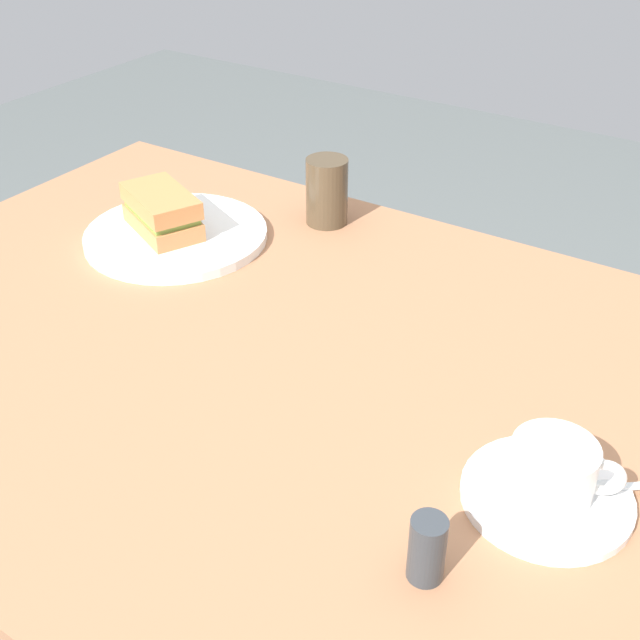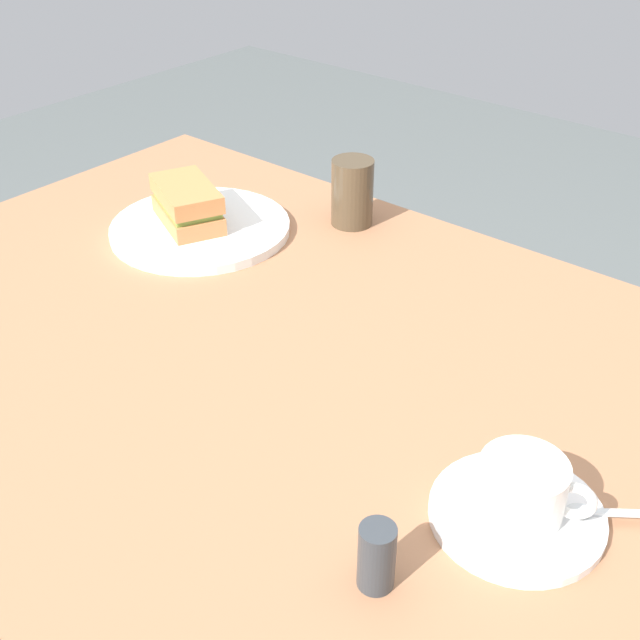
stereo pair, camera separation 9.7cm
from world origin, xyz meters
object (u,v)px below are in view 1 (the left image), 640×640
(sandwich_front, at_px, (162,211))
(salt_shaker, at_px, (427,549))
(sandwich_plate, at_px, (176,235))
(coffee_saucer, at_px, (546,496))
(dining_table, at_px, (298,423))
(spoon, at_px, (626,486))
(coffee_cup, at_px, (554,469))
(drinking_glass, at_px, (327,191))

(sandwich_front, bearing_deg, salt_shaker, -29.77)
(sandwich_plate, bearing_deg, salt_shaker, -30.98)
(salt_shaker, bearing_deg, coffee_saucer, 67.95)
(dining_table, bearing_deg, coffee_saucer, -9.31)
(spoon, relative_size, salt_shaker, 1.32)
(sandwich_plate, bearing_deg, sandwich_front, -156.23)
(coffee_cup, distance_m, drinking_glass, 0.62)
(dining_table, distance_m, sandwich_front, 0.40)
(dining_table, height_order, coffee_saucer, coffee_saucer)
(sandwich_front, distance_m, coffee_cup, 0.69)
(salt_shaker, bearing_deg, drinking_glass, 129.50)
(coffee_saucer, bearing_deg, spoon, 36.95)
(sandwich_plate, distance_m, drinking_glass, 0.24)
(coffee_cup, bearing_deg, salt_shaker, -112.51)
(sandwich_plate, bearing_deg, dining_table, -26.20)
(sandwich_front, bearing_deg, sandwich_plate, 23.77)
(coffee_saucer, bearing_deg, drinking_glass, 141.92)
(dining_table, bearing_deg, drinking_glass, 116.96)
(coffee_saucer, bearing_deg, coffee_cup, 20.19)
(sandwich_front, relative_size, coffee_saucer, 0.94)
(salt_shaker, height_order, drinking_glass, drinking_glass)
(salt_shaker, bearing_deg, spoon, 57.80)
(spoon, distance_m, salt_shaker, 0.22)
(spoon, distance_m, drinking_glass, 0.65)
(coffee_cup, distance_m, spoon, 0.08)
(sandwich_front, distance_m, salt_shaker, 0.70)
(spoon, relative_size, drinking_glass, 0.84)
(dining_table, distance_m, coffee_cup, 0.35)
(dining_table, height_order, sandwich_front, sandwich_front)
(coffee_cup, bearing_deg, sandwich_front, 162.86)
(dining_table, bearing_deg, salt_shaker, -36.25)
(spoon, bearing_deg, coffee_saucer, -143.05)
(sandwich_front, relative_size, coffee_cup, 1.46)
(sandwich_plate, xyz_separation_m, coffee_cup, (0.65, -0.21, 0.03))
(coffee_cup, relative_size, spoon, 1.21)
(dining_table, bearing_deg, coffee_cup, -9.17)
(sandwich_plate, xyz_separation_m, salt_shaker, (0.59, -0.35, 0.03))
(sandwich_front, height_order, spoon, sandwich_front)
(coffee_cup, bearing_deg, sandwich_plate, 161.88)
(sandwich_plate, relative_size, sandwich_front, 1.78)
(coffee_saucer, relative_size, coffee_cup, 1.56)
(dining_table, xyz_separation_m, salt_shaker, (0.26, -0.19, 0.12))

